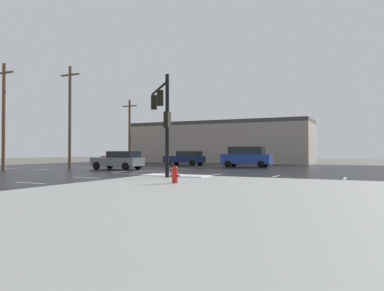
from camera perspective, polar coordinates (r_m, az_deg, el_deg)
name	(u,v)px	position (r m, az deg, el deg)	size (l,w,h in m)	color
ground_plane	(142,173)	(27.24, -7.98, -4.26)	(120.00, 120.00, 0.00)	slate
road_asphalt	(142,172)	(27.24, -7.98, -4.24)	(44.00, 44.00, 0.02)	black
sidewalk_corner	(255,201)	(11.22, 9.98, -8.70)	(18.00, 18.00, 0.14)	#B2B2AD
snow_strip_curbside	(175,175)	(21.25, -2.63, -4.76)	(4.00, 1.60, 0.06)	white
lane_markings	(145,174)	(25.43, -7.42, -4.45)	(36.15, 36.15, 0.01)	silver
traffic_signal_mast	(163,111)	(21.38, -4.67, 5.45)	(3.22, 3.61, 5.73)	black
fire_hydrant	(175,174)	(16.52, -2.74, -4.58)	(0.48, 0.26, 0.79)	red
strip_building_background	(219,142)	(50.79, 4.30, 0.48)	(25.18, 8.00, 5.66)	gray
suv_blue	(247,156)	(36.11, 8.63, -1.71)	(4.90, 2.33, 2.03)	navy
sedan_grey	(119,160)	(31.77, -11.46, -2.23)	(4.55, 2.05, 1.58)	slate
sedan_red	(120,157)	(43.97, -11.31, -1.86)	(2.06, 4.55, 1.58)	#B21919
sedan_navy	(185,158)	(40.31, -1.04, -1.97)	(4.62, 2.23, 1.58)	#141E47
utility_pole_mid	(4,114)	(34.48, -27.61, 4.42)	(2.20, 0.28, 9.04)	brown
utility_pole_far	(70,115)	(36.11, -18.74, 4.60)	(2.20, 0.28, 9.64)	brown
utility_pole_distant	(130,130)	(47.66, -9.84, 2.41)	(2.20, 0.28, 8.29)	brown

